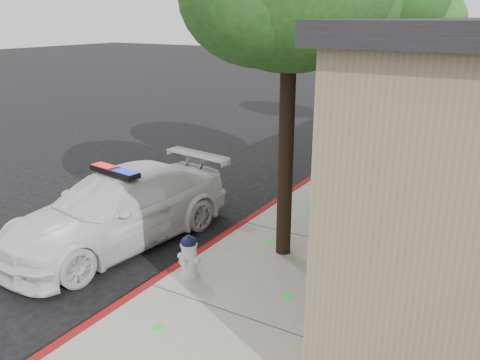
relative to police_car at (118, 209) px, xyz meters
name	(u,v)px	position (x,y,z in m)	size (l,w,h in m)	color
ground	(147,291)	(1.70, -1.15, -0.71)	(120.00, 120.00, 0.00)	black
sidewalk	(311,241)	(3.30, 1.85, -0.64)	(3.20, 60.00, 0.15)	gray
red_curb	(244,225)	(1.76, 1.85, -0.63)	(0.14, 60.00, 0.16)	#9E1114
police_car	(118,209)	(0.00, 0.00, 0.00)	(2.61, 5.11, 1.54)	white
fire_hydrant	(189,256)	(2.15, -0.59, -0.20)	(0.41, 0.36, 0.73)	silver
street_tree_far	(417,14)	(2.61, 11.93, 3.63)	(3.22, 2.95, 5.58)	black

